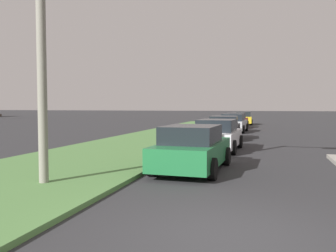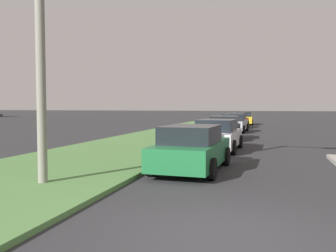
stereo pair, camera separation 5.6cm
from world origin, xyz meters
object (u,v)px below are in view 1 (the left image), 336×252
object	(u,v)px
parked_car_red	(236,120)
parked_car_white	(218,135)
parked_car_yellow	(243,118)
streetlight	(53,14)
parked_car_silver	(233,123)
parked_car_green	(192,149)
parked_car_black	(224,128)

from	to	relation	value
parked_car_red	parked_car_white	bearing A→B (deg)	-174.92
parked_car_yellow	streetlight	size ratio (longest dim) A/B	0.59
parked_car_red	parked_car_silver	bearing A→B (deg)	-174.27
parked_car_silver	parked_car_red	distance (m)	5.69
parked_car_silver	streetlight	distance (m)	21.56
parked_car_red	streetlight	xyz separation A→B (m)	(-26.77, 2.32, 3.67)
parked_car_white	parked_car_yellow	bearing A→B (deg)	2.69
parked_car_green	parked_car_silver	size ratio (longest dim) A/B	1.00
parked_car_silver	parked_car_red	size ratio (longest dim) A/B	1.00
parked_car_white	parked_car_silver	size ratio (longest dim) A/B	1.00
parked_car_silver	streetlight	bearing A→B (deg)	175.31
parked_car_red	parked_car_green	bearing A→B (deg)	-175.58
parked_car_red	streetlight	world-z (taller)	streetlight
parked_car_black	parked_car_silver	size ratio (longest dim) A/B	1.00
parked_car_silver	parked_car_red	xyz separation A→B (m)	(5.68, 0.26, 0.00)
parked_car_silver	parked_car_black	bearing A→B (deg)	-177.55
streetlight	parked_car_black	bearing A→B (deg)	-10.09
parked_car_red	streetlight	size ratio (longest dim) A/B	0.59
parked_car_silver	parked_car_red	bearing A→B (deg)	4.96
parked_car_green	parked_car_yellow	size ratio (longest dim) A/B	0.99
parked_car_white	parked_car_red	xyz separation A→B (m)	(17.93, 0.63, 0.00)
streetlight	parked_car_silver	bearing A→B (deg)	-7.00
parked_car_green	parked_car_red	xyz separation A→B (m)	(23.43, 0.55, 0.00)
parked_car_silver	parked_car_green	bearing A→B (deg)	-176.76
parked_car_white	parked_car_black	size ratio (longest dim) A/B	1.00
parked_car_green	parked_car_silver	distance (m)	17.75
parked_car_yellow	streetlight	distance (m)	33.24
parked_car_silver	streetlight	xyz separation A→B (m)	(-21.09, 2.59, 3.67)
parked_car_green	parked_car_white	xyz separation A→B (m)	(5.50, -0.08, 0.00)
parked_car_white	parked_car_red	size ratio (longest dim) A/B	0.99
parked_car_black	parked_car_red	distance (m)	12.15
parked_car_green	streetlight	size ratio (longest dim) A/B	0.58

